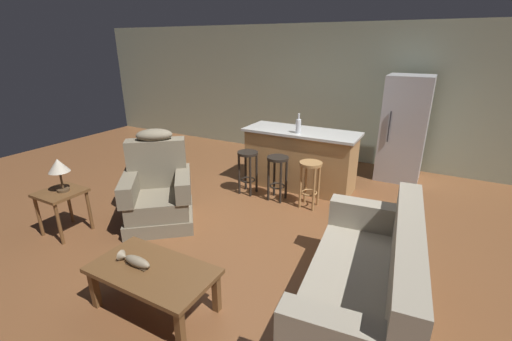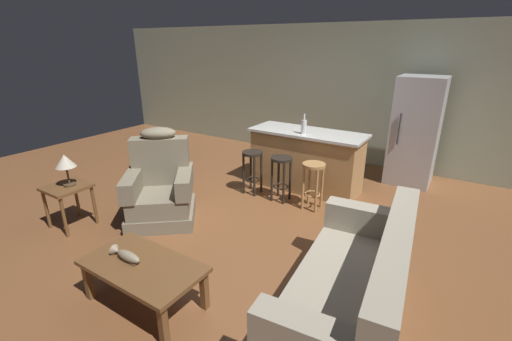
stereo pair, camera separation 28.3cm
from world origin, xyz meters
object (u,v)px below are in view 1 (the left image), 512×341
kitchen_island (300,159)px  bottle_tall_green (298,126)px  bar_stool_left (248,165)px  bar_stool_middle (278,170)px  refrigerator (404,129)px  bar_stool_right (310,176)px  fish_figurine (135,261)px  recliner_near_lamp (158,191)px  coffee_table (153,274)px  table_lamp (59,167)px  couch (367,285)px  end_table (61,199)px

kitchen_island → bottle_tall_green: size_ratio=5.97×
bar_stool_left → bar_stool_middle: 0.51m
bar_stool_left → refrigerator: bearing=42.7°
bar_stool_right → refrigerator: size_ratio=0.39×
fish_figurine → recliner_near_lamp: bearing=126.7°
coffee_table → table_lamp: table_lamp is taller
bar_stool_middle → bottle_tall_green: 0.75m
coffee_table → bar_stool_left: 2.65m
bar_stool_left → bar_stool_middle: size_ratio=1.00×
couch → bottle_tall_green: bearing=-61.3°
bottle_tall_green → recliner_near_lamp: bearing=-124.0°
couch → recliner_near_lamp: recliner_near_lamp is taller
bar_stool_middle → fish_figurine: bearing=-92.9°
coffee_table → bar_stool_left: (-0.54, 2.59, 0.11)m
couch → kitchen_island: kitchen_island is taller
end_table → coffee_table: bearing=-13.1°
fish_figurine → end_table: end_table is taller
bar_stool_middle → bar_stool_right: 0.51m
kitchen_island → refrigerator: size_ratio=1.02×
fish_figurine → refrigerator: (1.61, 4.45, 0.42)m
refrigerator → bar_stool_right: bearing=-117.9°
coffee_table → bar_stool_middle: (-0.04, 2.59, 0.11)m
couch → table_lamp: bearing=-1.1°
kitchen_island → bar_stool_right: kitchen_island is taller
recliner_near_lamp → table_lamp: 1.18m
end_table → table_lamp: 0.41m
fish_figurine → table_lamp: (-1.72, 0.51, 0.41)m
kitchen_island → bar_stool_middle: (-0.11, -0.63, -0.01)m
end_table → kitchen_island: (2.00, 2.77, 0.02)m
bar_stool_left → couch: bearing=-39.6°
coffee_table → bar_stool_left: bearing=101.9°
couch → refrigerator: bearing=-92.6°
couch → kitchen_island: size_ratio=1.10×
recliner_near_lamp → end_table: size_ratio=2.14×
recliner_near_lamp → bottle_tall_green: bearing=106.4°
coffee_table → couch: size_ratio=0.56×
couch → fish_figurine: bearing=17.9°
table_lamp → bar_stool_right: table_lamp is taller
recliner_near_lamp → kitchen_island: recliner_near_lamp is taller
bar_stool_left → refrigerator: size_ratio=0.39×
kitchen_island → bar_stool_left: bearing=-134.2°
end_table → bar_stool_right: bar_stool_right is taller
fish_figurine → refrigerator: 4.75m
couch → refrigerator: size_ratio=1.12×
coffee_table → bottle_tall_green: bottle_tall_green is taller
end_table → couch: bearing=5.1°
bar_stool_middle → refrigerator: refrigerator is taller
fish_figurine → bar_stool_left: size_ratio=0.50×
end_table → bar_stool_left: bar_stool_left is taller
coffee_table → couch: couch is taller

